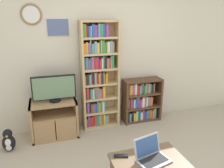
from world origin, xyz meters
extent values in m
cube|color=beige|center=(0.00, 1.94, 1.30)|extent=(7.18, 0.06, 2.60)
torus|color=olive|center=(-1.10, 1.90, 1.96)|extent=(0.32, 0.03, 0.32)
cylinder|color=white|center=(-1.10, 1.90, 1.96)|extent=(0.26, 0.02, 0.26)
cube|color=silver|center=(-0.72, 1.91, 1.76)|extent=(0.36, 0.01, 0.28)
cube|color=slate|center=(-0.72, 1.90, 1.76)|extent=(0.33, 0.02, 0.26)
cube|color=tan|center=(-1.25, 1.66, 0.31)|extent=(0.04, 0.46, 0.63)
cube|color=tan|center=(-0.55, 1.66, 0.31)|extent=(0.04, 0.46, 0.63)
cube|color=tan|center=(-0.90, 1.66, 0.61)|extent=(0.74, 0.46, 0.04)
cube|color=tan|center=(-0.90, 1.66, 0.02)|extent=(0.74, 0.46, 0.04)
cube|color=tan|center=(-0.90, 1.66, 0.38)|extent=(0.67, 0.42, 0.04)
cube|color=tan|center=(-1.07, 1.45, 0.21)|extent=(0.32, 0.02, 0.34)
cube|color=tan|center=(-0.73, 1.45, 0.21)|extent=(0.32, 0.02, 0.34)
cylinder|color=black|center=(-0.87, 1.64, 0.65)|extent=(0.18, 0.18, 0.04)
cube|color=black|center=(-0.87, 1.64, 0.86)|extent=(0.68, 0.05, 0.39)
cube|color=slate|center=(-0.87, 1.61, 0.86)|extent=(0.64, 0.01, 0.35)
cube|color=tan|center=(-0.38, 1.77, 0.94)|extent=(0.04, 0.24, 1.88)
cube|color=tan|center=(0.23, 1.77, 0.94)|extent=(0.04, 0.24, 1.88)
cube|color=tan|center=(-0.08, 1.88, 0.94)|extent=(0.65, 0.02, 1.88)
cube|color=tan|center=(-0.08, 1.77, 0.02)|extent=(0.57, 0.21, 0.04)
cube|color=tan|center=(-0.08, 1.77, 0.28)|extent=(0.57, 0.21, 0.04)
cube|color=tan|center=(-0.08, 1.77, 0.54)|extent=(0.57, 0.21, 0.04)
cube|color=tan|center=(-0.08, 1.77, 0.81)|extent=(0.57, 0.21, 0.04)
cube|color=tan|center=(-0.08, 1.77, 1.07)|extent=(0.57, 0.21, 0.04)
cube|color=tan|center=(-0.08, 1.77, 1.33)|extent=(0.57, 0.21, 0.04)
cube|color=tan|center=(-0.08, 1.77, 1.60)|extent=(0.57, 0.21, 0.04)
cube|color=tan|center=(-0.08, 1.77, 1.86)|extent=(0.57, 0.21, 0.04)
cube|color=red|center=(-0.34, 1.78, 0.12)|extent=(0.03, 0.18, 0.16)
cube|color=#2856A8|center=(-0.31, 1.78, 0.13)|extent=(0.03, 0.16, 0.20)
cube|color=red|center=(-0.27, 1.78, 0.13)|extent=(0.04, 0.16, 0.18)
cube|color=red|center=(-0.23, 1.79, 0.13)|extent=(0.04, 0.15, 0.19)
cube|color=#B75B70|center=(-0.19, 1.78, 0.14)|extent=(0.02, 0.17, 0.20)
cube|color=#388947|center=(-0.15, 1.78, 0.13)|extent=(0.04, 0.18, 0.20)
cube|color=#759EB7|center=(-0.12, 1.77, 0.14)|extent=(0.02, 0.19, 0.21)
cube|color=orange|center=(-0.09, 1.78, 0.14)|extent=(0.03, 0.18, 0.20)
cube|color=#93704C|center=(-0.06, 1.79, 0.14)|extent=(0.02, 0.15, 0.22)
cube|color=gold|center=(-0.03, 1.78, 0.14)|extent=(0.03, 0.18, 0.21)
cube|color=#759EB7|center=(0.00, 1.78, 0.13)|extent=(0.03, 0.17, 0.18)
cube|color=#5B9389|center=(0.03, 1.78, 0.14)|extent=(0.02, 0.17, 0.20)
cube|color=orange|center=(0.05, 1.78, 0.12)|extent=(0.02, 0.15, 0.16)
cube|color=#232328|center=(-0.35, 1.78, 0.39)|extent=(0.02, 0.15, 0.17)
cube|color=#9E4293|center=(-0.32, 1.78, 0.40)|extent=(0.03, 0.18, 0.21)
cube|color=#232328|center=(-0.28, 1.79, 0.40)|extent=(0.03, 0.15, 0.19)
cube|color=#93704C|center=(-0.25, 1.78, 0.38)|extent=(0.03, 0.16, 0.16)
cube|color=#B75B70|center=(-0.22, 1.78, 0.38)|extent=(0.02, 0.18, 0.16)
cube|color=#2856A8|center=(-0.18, 1.78, 0.38)|extent=(0.04, 0.17, 0.17)
cube|color=#5B9389|center=(-0.15, 1.78, 0.41)|extent=(0.02, 0.18, 0.22)
cube|color=orange|center=(-0.12, 1.78, 0.39)|extent=(0.03, 0.18, 0.18)
cube|color=#388947|center=(-0.08, 1.78, 0.40)|extent=(0.03, 0.17, 0.21)
cube|color=white|center=(-0.05, 1.78, 0.40)|extent=(0.02, 0.19, 0.20)
cube|color=#759EB7|center=(-0.03, 1.78, 0.39)|extent=(0.02, 0.17, 0.19)
cube|color=#93704C|center=(-0.35, 1.78, 0.66)|extent=(0.02, 0.16, 0.19)
cube|color=red|center=(-0.32, 1.78, 0.67)|extent=(0.04, 0.19, 0.21)
cube|color=#232328|center=(-0.29, 1.78, 0.66)|extent=(0.02, 0.17, 0.19)
cube|color=#5B9389|center=(-0.25, 1.78, 0.65)|extent=(0.04, 0.16, 0.18)
cube|color=white|center=(-0.22, 1.78, 0.65)|extent=(0.03, 0.17, 0.18)
cube|color=#388947|center=(-0.19, 1.78, 0.67)|extent=(0.03, 0.19, 0.21)
cube|color=#B75B70|center=(-0.16, 1.78, 0.67)|extent=(0.02, 0.19, 0.22)
cube|color=#5B9389|center=(-0.14, 1.78, 0.67)|extent=(0.02, 0.18, 0.21)
cube|color=#B75B70|center=(-0.11, 1.77, 0.65)|extent=(0.04, 0.19, 0.18)
cube|color=#B75B70|center=(-0.07, 1.78, 0.64)|extent=(0.03, 0.15, 0.16)
cube|color=gold|center=(-0.03, 1.78, 0.66)|extent=(0.04, 0.19, 0.20)
cube|color=orange|center=(-0.35, 1.78, 0.91)|extent=(0.03, 0.16, 0.16)
cube|color=#232328|center=(-0.31, 1.78, 0.92)|extent=(0.04, 0.18, 0.18)
cube|color=#5B9389|center=(-0.27, 1.78, 0.91)|extent=(0.04, 0.18, 0.17)
cube|color=red|center=(-0.23, 1.79, 0.93)|extent=(0.02, 0.15, 0.21)
cube|color=#232328|center=(-0.21, 1.78, 0.93)|extent=(0.03, 0.17, 0.20)
cube|color=#759EB7|center=(-0.18, 1.78, 0.93)|extent=(0.03, 0.17, 0.20)
cube|color=red|center=(-0.15, 1.79, 0.93)|extent=(0.03, 0.15, 0.21)
cube|color=orange|center=(-0.11, 1.77, 0.92)|extent=(0.02, 0.19, 0.18)
cube|color=#B75B70|center=(-0.09, 1.78, 0.93)|extent=(0.02, 0.18, 0.21)
cube|color=#232328|center=(-0.06, 1.77, 0.92)|extent=(0.03, 0.19, 0.19)
cube|color=#5B9389|center=(-0.03, 1.78, 0.93)|extent=(0.02, 0.17, 0.20)
cube|color=gold|center=(-0.01, 1.78, 0.91)|extent=(0.02, 0.15, 0.17)
cube|color=orange|center=(0.02, 1.78, 0.91)|extent=(0.04, 0.19, 0.17)
cube|color=#2856A8|center=(-0.35, 1.78, 1.19)|extent=(0.03, 0.15, 0.21)
cube|color=#5B9389|center=(-0.31, 1.78, 1.19)|extent=(0.04, 0.15, 0.20)
cube|color=#9E4293|center=(-0.27, 1.78, 1.17)|extent=(0.02, 0.18, 0.17)
cube|color=#2856A8|center=(-0.25, 1.78, 1.19)|extent=(0.03, 0.17, 0.20)
cube|color=#B75B70|center=(-0.21, 1.78, 1.19)|extent=(0.04, 0.16, 0.20)
cube|color=red|center=(-0.17, 1.78, 1.19)|extent=(0.03, 0.18, 0.20)
cube|color=#9E4293|center=(-0.13, 1.79, 1.18)|extent=(0.04, 0.15, 0.19)
cube|color=red|center=(-0.08, 1.78, 1.17)|extent=(0.03, 0.18, 0.16)
cube|color=white|center=(-0.05, 1.77, 1.18)|extent=(0.02, 0.19, 0.17)
cube|color=#5B9389|center=(-0.03, 1.78, 1.19)|extent=(0.03, 0.15, 0.21)
cube|color=#232328|center=(0.01, 1.78, 1.20)|extent=(0.03, 0.17, 0.21)
cube|color=#93704C|center=(0.04, 1.77, 1.18)|extent=(0.04, 0.19, 0.17)
cube|color=red|center=(0.07, 1.78, 1.17)|extent=(0.03, 0.18, 0.17)
cube|color=#759EB7|center=(0.10, 1.78, 1.19)|extent=(0.02, 0.17, 0.20)
cube|color=#388947|center=(0.13, 1.78, 1.19)|extent=(0.04, 0.18, 0.21)
cube|color=orange|center=(-0.34, 1.78, 1.44)|extent=(0.04, 0.18, 0.17)
cube|color=gold|center=(-0.30, 1.78, 1.44)|extent=(0.03, 0.16, 0.18)
cube|color=#9E4293|center=(-0.27, 1.78, 1.44)|extent=(0.03, 0.18, 0.17)
cube|color=#759EB7|center=(-0.24, 1.78, 1.46)|extent=(0.02, 0.15, 0.22)
cube|color=#5B9389|center=(-0.20, 1.78, 1.43)|extent=(0.04, 0.18, 0.16)
cube|color=#759EB7|center=(-0.16, 1.78, 1.45)|extent=(0.04, 0.19, 0.19)
cube|color=gold|center=(-0.12, 1.78, 1.44)|extent=(0.04, 0.18, 0.17)
cube|color=#2856A8|center=(-0.09, 1.78, 1.45)|extent=(0.02, 0.16, 0.19)
cube|color=gold|center=(-0.06, 1.78, 1.46)|extent=(0.02, 0.17, 0.21)
cube|color=#388947|center=(-0.03, 1.78, 1.45)|extent=(0.04, 0.17, 0.21)
cube|color=#388947|center=(0.01, 1.78, 1.44)|extent=(0.03, 0.16, 0.17)
cube|color=gold|center=(0.04, 1.78, 1.44)|extent=(0.02, 0.17, 0.18)
cube|color=white|center=(0.07, 1.78, 1.44)|extent=(0.04, 0.16, 0.18)
cube|color=#759EB7|center=(0.11, 1.78, 1.45)|extent=(0.03, 0.18, 0.19)
cube|color=#93704C|center=(0.14, 1.78, 1.44)|extent=(0.03, 0.18, 0.18)
cube|color=#388947|center=(-0.34, 1.78, 1.72)|extent=(0.03, 0.17, 0.20)
cube|color=orange|center=(-0.31, 1.78, 1.72)|extent=(0.02, 0.15, 0.20)
cube|color=red|center=(-0.29, 1.78, 1.70)|extent=(0.02, 0.15, 0.17)
cube|color=#2856A8|center=(-0.26, 1.78, 1.70)|extent=(0.03, 0.19, 0.17)
cube|color=white|center=(-0.23, 1.78, 1.70)|extent=(0.02, 0.16, 0.17)
cube|color=#2856A8|center=(-0.19, 1.78, 1.71)|extent=(0.04, 0.19, 0.20)
cube|color=#9E4293|center=(-0.15, 1.78, 1.71)|extent=(0.04, 0.16, 0.19)
cube|color=#2856A8|center=(-0.12, 1.78, 1.71)|extent=(0.02, 0.18, 0.18)
cube|color=#759EB7|center=(-0.09, 1.78, 1.72)|extent=(0.03, 0.16, 0.21)
cube|color=#388947|center=(-0.05, 1.78, 1.72)|extent=(0.04, 0.17, 0.20)
cube|color=#2856A8|center=(-0.01, 1.78, 1.71)|extent=(0.04, 0.16, 0.20)
cube|color=#9E4293|center=(0.04, 1.78, 1.71)|extent=(0.04, 0.18, 0.19)
cube|color=brown|center=(0.38, 1.75, 0.41)|extent=(0.04, 0.28, 0.82)
cube|color=brown|center=(1.07, 1.75, 0.41)|extent=(0.04, 0.28, 0.82)
cube|color=brown|center=(0.72, 1.88, 0.41)|extent=(0.72, 0.02, 0.82)
cube|color=brown|center=(0.72, 1.75, 0.02)|extent=(0.65, 0.25, 0.04)
cube|color=brown|center=(0.72, 1.75, 0.28)|extent=(0.65, 0.25, 0.04)
cube|color=brown|center=(0.72, 1.75, 0.54)|extent=(0.65, 0.25, 0.04)
cube|color=brown|center=(0.72, 1.75, 0.81)|extent=(0.65, 0.25, 0.04)
cube|color=#232328|center=(0.43, 1.76, 0.14)|extent=(0.04, 0.20, 0.22)
cube|color=#759EB7|center=(0.46, 1.76, 0.12)|extent=(0.03, 0.21, 0.16)
cube|color=#232328|center=(0.50, 1.76, 0.12)|extent=(0.04, 0.19, 0.18)
cube|color=gold|center=(0.55, 1.76, 0.12)|extent=(0.04, 0.22, 0.16)
cube|color=white|center=(0.59, 1.76, 0.14)|extent=(0.02, 0.23, 0.20)
cube|color=#388947|center=(0.63, 1.76, 0.13)|extent=(0.04, 0.19, 0.19)
cube|color=#2856A8|center=(0.66, 1.76, 0.14)|extent=(0.02, 0.20, 0.21)
cube|color=white|center=(0.69, 1.76, 0.12)|extent=(0.04, 0.20, 0.16)
cube|color=#9E4293|center=(0.74, 1.77, 0.14)|extent=(0.04, 0.19, 0.20)
cube|color=#2856A8|center=(0.77, 1.76, 0.12)|extent=(0.02, 0.21, 0.18)
cube|color=#2856A8|center=(0.80, 1.76, 0.12)|extent=(0.02, 0.21, 0.17)
cube|color=#759EB7|center=(0.82, 1.77, 0.13)|extent=(0.03, 0.18, 0.18)
cube|color=#5B9389|center=(0.86, 1.77, 0.12)|extent=(0.02, 0.18, 0.18)
cube|color=orange|center=(0.89, 1.76, 0.13)|extent=(0.04, 0.20, 0.18)
cube|color=#B75B70|center=(0.93, 1.76, 0.12)|extent=(0.03, 0.22, 0.17)
cube|color=gold|center=(0.95, 1.76, 0.13)|extent=(0.02, 0.20, 0.20)
cube|color=#5B9389|center=(0.98, 1.76, 0.14)|extent=(0.03, 0.21, 0.20)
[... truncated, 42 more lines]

